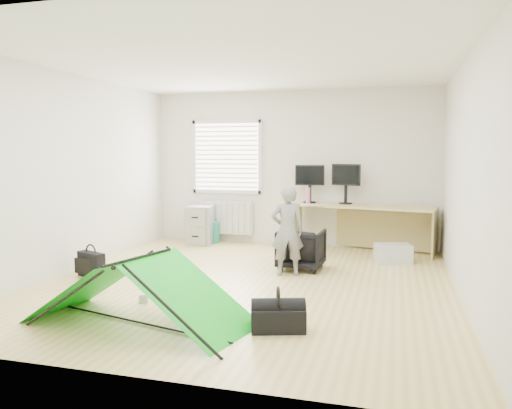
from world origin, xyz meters
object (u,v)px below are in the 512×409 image
(monitor_right, at_px, (346,189))
(office_chair, at_px, (301,249))
(thermos, at_px, (308,196))
(desk, at_px, (362,229))
(kite, at_px, (139,291))
(monitor_left, at_px, (310,189))
(storage_crate, at_px, (393,253))
(person, at_px, (287,231))
(duffel_bag, at_px, (278,319))
(laptop_bag, at_px, (91,265))
(filing_cabinet, at_px, (202,224))

(monitor_right, height_order, office_chair, monitor_right)
(thermos, height_order, office_chair, thermos)
(desk, relative_size, monitor_right, 4.49)
(thermos, relative_size, kite, 0.13)
(monitor_left, bearing_deg, monitor_right, -8.82)
(storage_crate, bearing_deg, person, -139.17)
(thermos, distance_m, kite, 4.23)
(desk, distance_m, duffel_bag, 3.92)
(desk, relative_size, kite, 1.09)
(monitor_right, relative_size, duffel_bag, 1.03)
(duffel_bag, bearing_deg, office_chair, 78.37)
(monitor_left, height_order, duffel_bag, monitor_left)
(kite, height_order, storage_crate, kite)
(storage_crate, bearing_deg, monitor_right, 134.49)
(office_chair, bearing_deg, laptop_bag, 27.47)
(kite, bearing_deg, person, 81.10)
(monitor_left, bearing_deg, office_chair, -91.22)
(desk, xyz_separation_m, monitor_right, (-0.29, 0.15, 0.63))
(laptop_bag, bearing_deg, person, 40.69)
(thermos, bearing_deg, filing_cabinet, 178.56)
(filing_cabinet, bearing_deg, storage_crate, -19.65)
(desk, height_order, duffel_bag, desk)
(thermos, xyz_separation_m, kite, (-0.91, -4.08, -0.59))
(monitor_right, relative_size, storage_crate, 1.02)
(thermos, bearing_deg, kite, -102.57)
(laptop_bag, distance_m, duffel_bag, 3.08)
(monitor_left, height_order, office_chair, monitor_left)
(desk, relative_size, duffel_bag, 4.61)
(desk, bearing_deg, person, -105.28)
(desk, xyz_separation_m, kite, (-1.81, -4.06, -0.06))
(kite, bearing_deg, storage_crate, 70.03)
(kite, height_order, laptop_bag, kite)
(person, relative_size, laptop_bag, 2.72)
(monitor_right, relative_size, thermos, 1.89)
(filing_cabinet, height_order, laptop_bag, filing_cabinet)
(monitor_right, bearing_deg, thermos, -146.58)
(laptop_bag, bearing_deg, kite, -21.36)
(monitor_left, distance_m, storage_crate, 1.84)
(filing_cabinet, distance_m, laptop_bag, 2.73)
(thermos, height_order, person, person)
(desk, height_order, laptop_bag, desk)
(monitor_right, bearing_deg, laptop_bag, -116.46)
(filing_cabinet, relative_size, monitor_left, 1.39)
(filing_cabinet, bearing_deg, kite, -83.62)
(storage_crate, distance_m, duffel_bag, 3.38)
(monitor_left, bearing_deg, kite, -108.84)
(monitor_left, bearing_deg, person, -95.63)
(desk, bearing_deg, monitor_right, 161.64)
(thermos, relative_size, duffel_bag, 0.54)
(filing_cabinet, relative_size, duffel_bag, 1.38)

